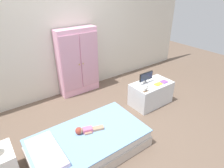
{
  "coord_description": "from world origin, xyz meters",
  "views": [
    {
      "loc": [
        -1.38,
        -1.91,
        2.07
      ],
      "look_at": [
        0.29,
        0.38,
        0.58
      ],
      "focal_mm": 30.97,
      "sensor_mm": 36.0,
      "label": 1
    }
  ],
  "objects_px": {
    "tv_monitor": "(146,77)",
    "wardrobe": "(78,62)",
    "rocking_horse_toy": "(146,89)",
    "book_yellow": "(158,84)",
    "tv_stand": "(151,93)",
    "book_purple": "(164,82)",
    "bed": "(89,143)",
    "doll": "(84,130)"
  },
  "relations": [
    {
      "from": "doll",
      "to": "wardrobe",
      "type": "distance_m",
      "value": 1.67
    },
    {
      "from": "tv_monitor",
      "to": "book_yellow",
      "type": "distance_m",
      "value": 0.26
    },
    {
      "from": "bed",
      "to": "book_yellow",
      "type": "xyz_separation_m",
      "value": [
        1.6,
        0.24,
        0.3
      ]
    },
    {
      "from": "wardrobe",
      "to": "tv_monitor",
      "type": "relative_size",
      "value": 4.42
    },
    {
      "from": "tv_monitor",
      "to": "book_purple",
      "type": "relative_size",
      "value": 2.43
    },
    {
      "from": "bed",
      "to": "doll",
      "type": "height_order",
      "value": "doll"
    },
    {
      "from": "bed",
      "to": "tv_monitor",
      "type": "relative_size",
      "value": 5.1
    },
    {
      "from": "book_yellow",
      "to": "book_purple",
      "type": "bearing_deg",
      "value": 0.0
    },
    {
      "from": "book_purple",
      "to": "tv_stand",
      "type": "bearing_deg",
      "value": 155.31
    },
    {
      "from": "book_yellow",
      "to": "doll",
      "type": "bearing_deg",
      "value": -174.19
    },
    {
      "from": "bed",
      "to": "tv_stand",
      "type": "distance_m",
      "value": 1.58
    },
    {
      "from": "wardrobe",
      "to": "tv_stand",
      "type": "xyz_separation_m",
      "value": [
        0.87,
        -1.21,
        -0.45
      ]
    },
    {
      "from": "wardrobe",
      "to": "tv_monitor",
      "type": "distance_m",
      "value": 1.38
    },
    {
      "from": "bed",
      "to": "tv_monitor",
      "type": "xyz_separation_m",
      "value": [
        1.46,
        0.42,
        0.42
      ]
    },
    {
      "from": "bed",
      "to": "tv_stand",
      "type": "relative_size",
      "value": 1.99
    },
    {
      "from": "rocking_horse_toy",
      "to": "wardrobe",
      "type": "bearing_deg",
      "value": 112.63
    },
    {
      "from": "doll",
      "to": "book_purple",
      "type": "relative_size",
      "value": 3.1
    },
    {
      "from": "doll",
      "to": "book_purple",
      "type": "distance_m",
      "value": 1.79
    },
    {
      "from": "bed",
      "to": "wardrobe",
      "type": "height_order",
      "value": "wardrobe"
    },
    {
      "from": "book_yellow",
      "to": "bed",
      "type": "bearing_deg",
      "value": -171.4
    },
    {
      "from": "rocking_horse_toy",
      "to": "book_yellow",
      "type": "bearing_deg",
      "value": 7.31
    },
    {
      "from": "book_yellow",
      "to": "tv_monitor",
      "type": "bearing_deg",
      "value": 129.91
    },
    {
      "from": "doll",
      "to": "book_yellow",
      "type": "height_order",
      "value": "book_yellow"
    },
    {
      "from": "doll",
      "to": "tv_monitor",
      "type": "height_order",
      "value": "tv_monitor"
    },
    {
      "from": "bed",
      "to": "doll",
      "type": "distance_m",
      "value": 0.19
    },
    {
      "from": "wardrobe",
      "to": "book_yellow",
      "type": "bearing_deg",
      "value": -54.76
    },
    {
      "from": "wardrobe",
      "to": "book_yellow",
      "type": "xyz_separation_m",
      "value": [
        0.92,
        -1.31,
        -0.23
      ]
    },
    {
      "from": "tv_stand",
      "to": "rocking_horse_toy",
      "type": "xyz_separation_m",
      "value": [
        -0.3,
        -0.15,
        0.27
      ]
    },
    {
      "from": "tv_stand",
      "to": "tv_monitor",
      "type": "distance_m",
      "value": 0.36
    },
    {
      "from": "wardrobe",
      "to": "book_yellow",
      "type": "height_order",
      "value": "wardrobe"
    },
    {
      "from": "book_yellow",
      "to": "book_purple",
      "type": "height_order",
      "value": "same"
    },
    {
      "from": "wardrobe",
      "to": "doll",
      "type": "bearing_deg",
      "value": -115.29
    },
    {
      "from": "rocking_horse_toy",
      "to": "book_yellow",
      "type": "relative_size",
      "value": 0.77
    },
    {
      "from": "rocking_horse_toy",
      "to": "book_purple",
      "type": "distance_m",
      "value": 0.52
    },
    {
      "from": "wardrobe",
      "to": "book_purple",
      "type": "relative_size",
      "value": 10.73
    },
    {
      "from": "tv_monitor",
      "to": "wardrobe",
      "type": "bearing_deg",
      "value": 124.46
    },
    {
      "from": "doll",
      "to": "tv_stand",
      "type": "height_order",
      "value": "tv_stand"
    },
    {
      "from": "bed",
      "to": "rocking_horse_toy",
      "type": "xyz_separation_m",
      "value": [
        1.24,
        0.2,
        0.35
      ]
    },
    {
      "from": "book_purple",
      "to": "doll",
      "type": "bearing_deg",
      "value": -174.71
    },
    {
      "from": "tv_stand",
      "to": "book_purple",
      "type": "height_order",
      "value": "book_purple"
    },
    {
      "from": "tv_monitor",
      "to": "book_yellow",
      "type": "xyz_separation_m",
      "value": [
        0.15,
        -0.18,
        -0.12
      ]
    },
    {
      "from": "doll",
      "to": "wardrobe",
      "type": "relative_size",
      "value": 0.29
    }
  ]
}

